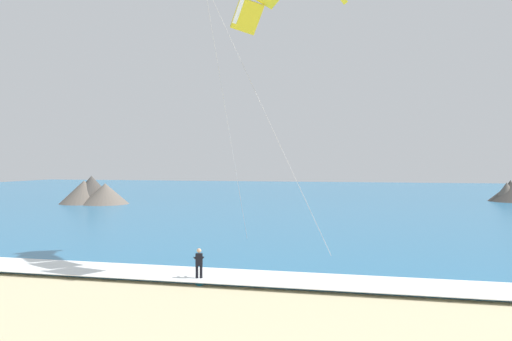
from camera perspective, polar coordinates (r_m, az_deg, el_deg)
The scene contains 5 objects.
sea at distance 82.32m, azimuth 10.98°, elevation -3.08°, with size 200.00×120.00×0.20m, color teal.
surf_foam at distance 23.88m, azimuth 6.64°, elevation -12.73°, with size 200.00×3.17×0.04m, color white.
surfboard at distance 24.37m, azimuth -6.70°, elevation -12.92°, with size 0.93×1.46×0.09m.
kitesurfer at distance 24.18m, azimuth -6.71°, elevation -10.80°, with size 0.65×0.64×1.69m.
headland_left at distance 70.69m, azimuth -18.61°, elevation -2.42°, with size 10.22×7.96×4.00m.
Camera 1 is at (2.43, -7.43, 5.87)m, focal length 34.08 mm.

